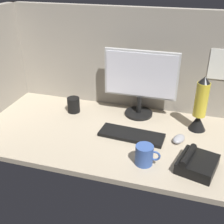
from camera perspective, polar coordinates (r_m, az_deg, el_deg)
name	(u,v)px	position (r cm, az deg, el deg)	size (l,w,h in cm)	color
ground_plane	(124,135)	(165.15, 2.43, -4.71)	(180.00, 80.00, 3.00)	tan
cubicle_wall_back	(139,60)	(183.89, 5.59, 10.50)	(180.00, 5.50, 65.20)	gray
monitor	(140,80)	(174.75, 5.84, 6.47)	(45.80, 18.00, 42.58)	black
keyboard	(132,135)	(160.88, 4.01, -4.69)	(37.00, 13.00, 2.00)	black
mouse	(179,139)	(160.12, 13.48, -5.38)	(5.60, 9.60, 3.40)	#99999E
mug_black_travel	(74,105)	(186.60, -7.86, 1.45)	(8.20, 8.20, 9.96)	black
mug_ceramic_blue	(145,155)	(139.05, 6.66, -8.70)	(12.44, 8.89, 10.27)	#38569E
lava_lamp	(200,108)	(168.77, 17.53, 0.75)	(10.24, 10.24, 33.51)	black
desk_phone	(196,163)	(142.11, 16.87, -9.99)	(21.32, 22.73, 8.80)	black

